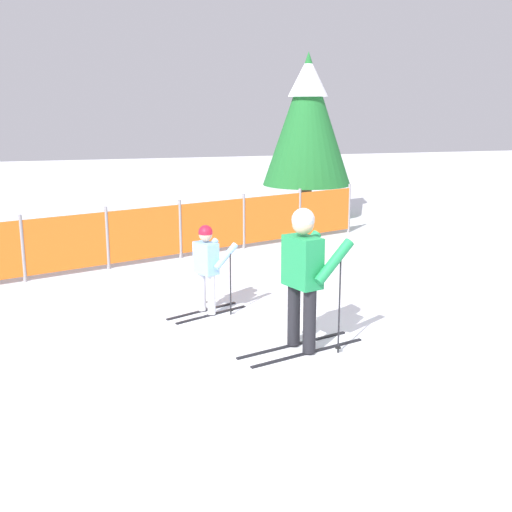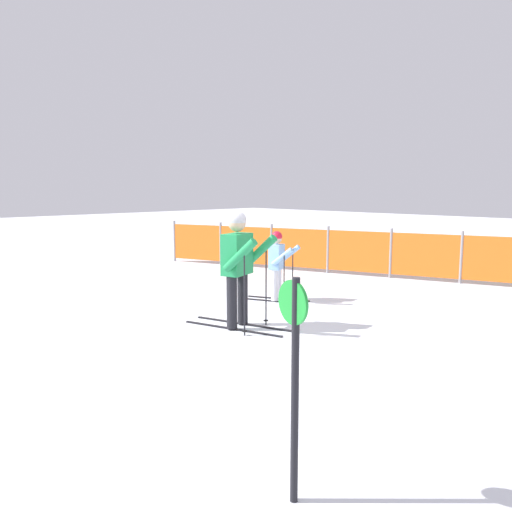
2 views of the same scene
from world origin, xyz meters
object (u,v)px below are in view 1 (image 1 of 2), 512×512
at_px(skier_adult, 304,267).
at_px(skier_child, 207,262).
at_px(safety_fence, 145,233).
at_px(conifer_far, 308,117).

height_order(skier_adult, skier_child, skier_adult).
bearing_deg(skier_adult, safety_fence, 87.69).
xyz_separation_m(skier_adult, conifer_far, (3.31, 8.53, 1.54)).
relative_size(skier_child, conifer_far, 0.30).
xyz_separation_m(safety_fence, conifer_far, (4.54, 3.70, 1.98)).
relative_size(skier_child, safety_fence, 0.13).
xyz_separation_m(skier_adult, skier_child, (-0.77, 1.65, -0.27)).
bearing_deg(skier_child, conifer_far, 35.04).
relative_size(skier_adult, conifer_far, 0.41).
bearing_deg(conifer_far, safety_fence, -140.79).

